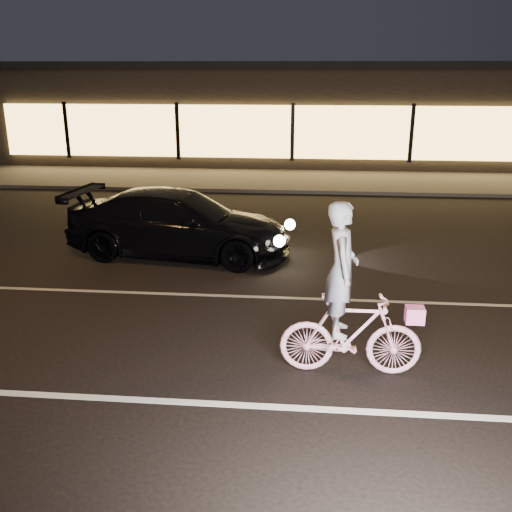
# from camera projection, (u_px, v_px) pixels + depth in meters

# --- Properties ---
(ground) EXTENTS (90.00, 90.00, 0.00)m
(ground) POSITION_uv_depth(u_px,v_px,m) (260.00, 349.00, 8.42)
(ground) COLOR black
(ground) RESTS_ON ground
(lane_stripe_near) EXTENTS (60.00, 0.12, 0.01)m
(lane_stripe_near) POSITION_uv_depth(u_px,v_px,m) (249.00, 406.00, 7.00)
(lane_stripe_near) COLOR silver
(lane_stripe_near) RESTS_ON ground
(lane_stripe_far) EXTENTS (60.00, 0.10, 0.01)m
(lane_stripe_far) POSITION_uv_depth(u_px,v_px,m) (269.00, 297.00, 10.31)
(lane_stripe_far) COLOR gray
(lane_stripe_far) RESTS_ON ground
(sidewalk) EXTENTS (30.00, 4.00, 0.12)m
(sidewalk) POSITION_uv_depth(u_px,v_px,m) (290.00, 181.00, 20.69)
(sidewalk) COLOR #383533
(sidewalk) RESTS_ON ground
(storefront) EXTENTS (25.40, 8.42, 4.20)m
(storefront) POSITION_uv_depth(u_px,v_px,m) (296.00, 110.00, 25.68)
(storefront) COLOR black
(storefront) RESTS_ON ground
(cyclist) EXTENTS (1.89, 0.65, 2.38)m
(cyclist) POSITION_uv_depth(u_px,v_px,m) (348.00, 315.00, 7.51)
(cyclist) COLOR #EC437E
(cyclist) RESTS_ON ground
(sedan) EXTENTS (5.12, 2.60, 1.43)m
(sedan) POSITION_uv_depth(u_px,v_px,m) (179.00, 223.00, 12.48)
(sedan) COLOR black
(sedan) RESTS_ON ground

